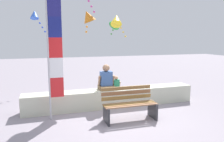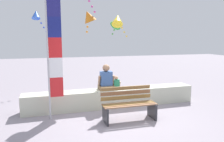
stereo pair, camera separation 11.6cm
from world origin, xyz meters
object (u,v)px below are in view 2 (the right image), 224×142
at_px(kite_orange, 89,16).
at_px(kite_yellow, 118,20).
at_px(park_bench, 129,105).
at_px(flag_banner, 53,52).
at_px(kite_blue, 36,15).
at_px(person_child, 116,84).
at_px(kite_green, 118,23).
at_px(person_adult, 106,80).

relative_size(kite_orange, kite_yellow, 0.75).
bearing_deg(park_bench, flag_banner, 161.67).
distance_m(flag_banner, kite_blue, 4.31).
height_order(person_child, kite_blue, kite_blue).
height_order(park_bench, kite_green, kite_green).
xyz_separation_m(kite_yellow, kite_green, (0.23, 0.73, -0.07)).
relative_size(flag_banner, kite_yellow, 2.95).
height_order(flag_banner, kite_orange, flag_banner).
distance_m(kite_orange, kite_yellow, 2.05).
relative_size(person_child, flag_banner, 0.13).
relative_size(flag_banner, kite_green, 3.58).
bearing_deg(kite_yellow, park_bench, -103.52).
distance_m(person_adult, kite_orange, 2.45).
xyz_separation_m(park_bench, kite_green, (1.16, 4.59, 2.54)).
bearing_deg(park_bench, kite_green, 75.80).
height_order(kite_orange, kite_yellow, kite_yellow).
relative_size(park_bench, person_adult, 1.80).
height_order(park_bench, kite_yellow, kite_yellow).
bearing_deg(kite_orange, kite_green, 49.78).
height_order(flag_banner, kite_green, flag_banner).
bearing_deg(kite_blue, kite_yellow, -13.85).
bearing_deg(person_child, kite_green, 71.51).
relative_size(park_bench, kite_orange, 1.74).
relative_size(kite_blue, kite_yellow, 0.88).
bearing_deg(kite_orange, kite_blue, 130.31).
bearing_deg(kite_blue, kite_orange, -49.69).
distance_m(person_adult, kite_green, 4.16).
bearing_deg(kite_yellow, person_child, -108.72).
relative_size(kite_yellow, kite_green, 1.21).
bearing_deg(flag_banner, kite_orange, 54.45).
height_order(person_adult, kite_yellow, kite_yellow).
bearing_deg(person_adult, kite_yellow, 64.75).
relative_size(kite_orange, kite_green, 0.91).
height_order(kite_blue, kite_green, kite_blue).
height_order(park_bench, flag_banner, flag_banner).
xyz_separation_m(person_adult, person_child, (0.34, 0.00, -0.15)).
bearing_deg(person_adult, person_child, 0.08).
relative_size(person_adult, person_child, 1.93).
bearing_deg(person_child, kite_orange, 118.00).
height_order(park_bench, person_child, person_child).
bearing_deg(flag_banner, kite_yellow, 48.36).
bearing_deg(kite_blue, park_bench, -62.31).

